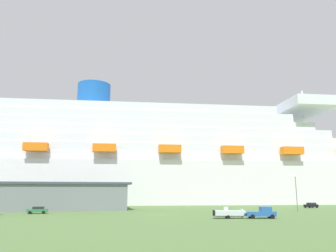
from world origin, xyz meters
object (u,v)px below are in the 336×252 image
at_px(street_lamp, 296,188).
at_px(parked_car_green_wagon, 38,210).
at_px(cruise_ship, 165,165).
at_px(small_boat_on_trailer, 232,213).
at_px(parked_car_black_coupe, 311,205).
at_px(pickup_truck, 262,213).

relative_size(street_lamp, parked_car_green_wagon, 2.02).
bearing_deg(cruise_ship, parked_car_green_wagon, -127.57).
height_order(small_boat_on_trailer, parked_car_green_wagon, small_boat_on_trailer).
xyz_separation_m(small_boat_on_trailer, parked_car_black_coupe, (38.52, 30.78, -0.13)).
bearing_deg(parked_car_green_wagon, parked_car_black_coupe, 6.98).
height_order(cruise_ship, parked_car_black_coupe, cruise_ship).
height_order(cruise_ship, small_boat_on_trailer, cruise_ship).
bearing_deg(street_lamp, parked_car_green_wagon, 175.22).
height_order(cruise_ship, parked_car_green_wagon, cruise_ship).
height_order(parked_car_green_wagon, parked_car_black_coupe, same).
xyz_separation_m(cruise_ship, small_boat_on_trailer, (-1.32, -73.42, -14.79)).
relative_size(street_lamp, parked_car_black_coupe, 2.04).
bearing_deg(pickup_truck, cruise_ship, 93.27).
xyz_separation_m(small_boat_on_trailer, street_lamp, (24.34, 16.05, 4.83)).
relative_size(pickup_truck, small_boat_on_trailer, 0.80).
xyz_separation_m(pickup_truck, small_boat_on_trailer, (-5.57, 1.12, -0.08)).
relative_size(cruise_ship, parked_car_green_wagon, 54.03).
bearing_deg(cruise_ship, pickup_truck, -86.73).
xyz_separation_m(cruise_ship, street_lamp, (23.02, -57.37, -9.96)).
bearing_deg(parked_car_green_wagon, small_boat_on_trailer, -28.80).
relative_size(cruise_ship, pickup_truck, 41.09).
distance_m(street_lamp, parked_car_black_coupe, 21.04).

